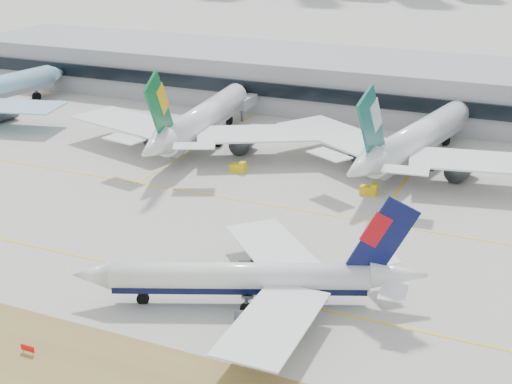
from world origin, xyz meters
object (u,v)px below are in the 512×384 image
at_px(widebody_eva, 201,121).
at_px(widebody_cathay, 415,140).
at_px(taxiing_airliner, 253,279).
at_px(terminal, 374,84).

distance_m(widebody_eva, widebody_cathay, 53.52).
height_order(taxiing_airliner, widebody_eva, widebody_eva).
height_order(widebody_eva, widebody_cathay, widebody_cathay).
xyz_separation_m(widebody_cathay, terminal, (-23.33, 49.71, 0.89)).
relative_size(taxiing_airliner, terminal, 0.18).
bearing_deg(widebody_cathay, terminal, 35.81).
distance_m(widebody_eva, terminal, 62.52).
xyz_separation_m(widebody_eva, widebody_cathay, (53.27, 5.17, 0.02)).
height_order(widebody_eva, terminal, widebody_eva).
relative_size(widebody_cathay, terminal, 0.25).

